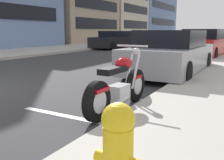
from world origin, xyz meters
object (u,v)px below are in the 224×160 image
(parked_motorcycle, at_px, (120,86))
(parked_car_near_corner, at_px, (223,38))
(parked_car_at_intersection, at_px, (217,41))
(parked_car_across_street, at_px, (203,44))
(car_opposite_curb, at_px, (114,40))
(parked_car_second_in_row, at_px, (171,53))
(fire_hydrant, at_px, (118,150))

(parked_motorcycle, relative_size, parked_car_near_corner, 0.46)
(parked_car_at_intersection, height_order, parked_car_near_corner, parked_car_near_corner)
(parked_car_at_intersection, bearing_deg, parked_car_across_street, -180.00)
(parked_car_near_corner, xyz_separation_m, car_opposite_curb, (-8.50, 7.11, -0.03))
(parked_motorcycle, bearing_deg, parked_car_across_street, 3.20)
(parked_car_second_in_row, bearing_deg, parked_motorcycle, -175.11)
(parked_motorcycle, xyz_separation_m, fire_hydrant, (-2.35, -1.21, 0.11))
(parked_car_near_corner, height_order, fire_hydrant, parked_car_near_corner)
(parked_motorcycle, distance_m, car_opposite_curb, 16.01)
(parked_car_near_corner, bearing_deg, fire_hydrant, -175.68)
(parked_car_second_in_row, xyz_separation_m, car_opposite_curb, (9.77, 7.41, 0.00))
(car_opposite_curb, distance_m, fire_hydrant, 18.65)
(parked_car_across_street, distance_m, car_opposite_curb, 8.16)
(parked_car_across_street, xyz_separation_m, parked_car_near_corner, (12.04, 0.23, 0.00))
(parked_car_second_in_row, height_order, car_opposite_curb, parked_car_second_in_row)
(parked_car_second_in_row, distance_m, parked_car_across_street, 6.22)
(parked_car_second_in_row, distance_m, fire_hydrant, 6.78)
(parked_car_near_corner, bearing_deg, parked_car_at_intersection, -177.84)
(parked_car_at_intersection, bearing_deg, parked_car_near_corner, 1.91)
(fire_hydrant, bearing_deg, parked_car_at_intersection, 4.89)
(parked_motorcycle, xyz_separation_m, car_opposite_curb, (14.02, 7.73, 0.24))
(parked_car_across_street, height_order, car_opposite_curb, parked_car_across_street)
(parked_car_second_in_row, height_order, parked_car_at_intersection, parked_car_at_intersection)
(parked_car_second_in_row, bearing_deg, parked_car_near_corner, 1.46)
(parked_car_second_in_row, bearing_deg, parked_car_at_intersection, 0.89)
(parked_car_near_corner, bearing_deg, parked_motorcycle, -178.31)
(parked_car_second_in_row, xyz_separation_m, fire_hydrant, (-6.61, -1.53, -0.13))
(parked_motorcycle, bearing_deg, fire_hydrant, -151.74)
(parked_car_across_street, bearing_deg, parked_car_near_corner, 4.32)
(parked_car_near_corner, height_order, car_opposite_curb, parked_car_near_corner)
(parked_motorcycle, xyz_separation_m, parked_car_across_street, (10.48, 0.38, 0.27))
(parked_car_across_street, bearing_deg, fire_hydrant, -169.71)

